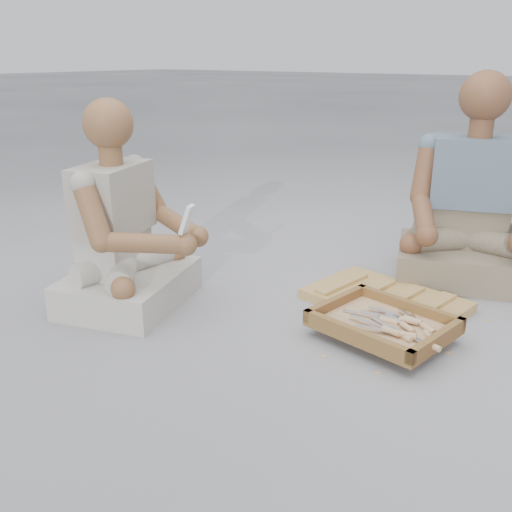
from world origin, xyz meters
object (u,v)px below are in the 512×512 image
Objects in this scene: tool_tray at (383,324)px; craftsman at (125,238)px; companion at (471,214)px; carved_panel at (385,300)px.

tool_tray is 1.11m from craftsman.
companion reaches higher than tool_tray.
craftsman is 1.58m from companion.
carved_panel is at bearing 51.56° from companion.
companion is (0.06, 0.82, 0.26)m from tool_tray.
carved_panel is 0.73× the size of craftsman.
craftsman is (-0.91, -0.62, 0.27)m from carved_panel.
tool_tray is 0.86m from companion.
tool_tray is at bearing 90.23° from craftsman.
companion is at bearing 71.40° from carved_panel.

